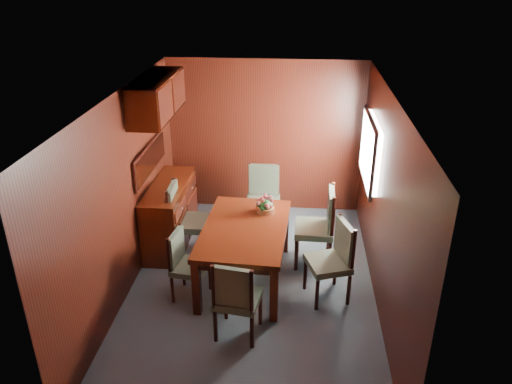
# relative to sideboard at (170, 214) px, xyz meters

# --- Properties ---
(ground) EXTENTS (4.50, 4.50, 0.00)m
(ground) POSITION_rel_sideboard_xyz_m (1.25, -1.00, -0.45)
(ground) COLOR #3C4A53
(ground) RESTS_ON ground
(room_shell) EXTENTS (3.06, 4.52, 2.41)m
(room_shell) POSITION_rel_sideboard_xyz_m (1.15, -0.67, 1.18)
(room_shell) COLOR black
(room_shell) RESTS_ON ground
(sideboard) EXTENTS (0.48, 1.40, 0.90)m
(sideboard) POSITION_rel_sideboard_xyz_m (0.00, 0.00, 0.00)
(sideboard) COLOR #341006
(sideboard) RESTS_ON ground
(dining_table) EXTENTS (1.08, 1.66, 0.76)m
(dining_table) POSITION_rel_sideboard_xyz_m (1.15, -0.82, 0.20)
(dining_table) COLOR #341006
(dining_table) RESTS_ON ground
(chair_left_near) EXTENTS (0.46, 0.47, 0.88)m
(chair_left_near) POSITION_rel_sideboard_xyz_m (0.48, -1.22, 0.04)
(chair_left_near) COLOR black
(chair_left_near) RESTS_ON ground
(chair_left_far) EXTENTS (0.50, 0.52, 1.05)m
(chair_left_far) POSITION_rel_sideboard_xyz_m (0.25, -0.30, 0.14)
(chair_left_far) COLOR black
(chair_left_far) RESTS_ON ground
(chair_right_near) EXTENTS (0.59, 0.60, 1.00)m
(chair_right_near) POSITION_rel_sideboard_xyz_m (2.23, -1.07, 0.11)
(chair_right_near) COLOR black
(chair_right_near) RESTS_ON ground
(chair_right_far) EXTENTS (0.50, 0.52, 1.08)m
(chair_right_far) POSITION_rel_sideboard_xyz_m (2.09, -0.35, 0.15)
(chair_right_far) COLOR black
(chair_right_far) RESTS_ON ground
(chair_head) EXTENTS (0.52, 0.50, 0.97)m
(chair_head) POSITION_rel_sideboard_xyz_m (1.17, -1.90, 0.09)
(chair_head) COLOR black
(chair_head) RESTS_ON ground
(chair_foot) EXTENTS (0.50, 0.48, 1.02)m
(chair_foot) POSITION_rel_sideboard_xyz_m (1.28, 0.51, 0.12)
(chair_foot) COLOR black
(chair_foot) RESTS_ON ground
(flower_centerpiece) EXTENTS (0.24, 0.24, 0.24)m
(flower_centerpiece) POSITION_rel_sideboard_xyz_m (1.37, -0.41, 0.42)
(flower_centerpiece) COLOR #B16236
(flower_centerpiece) RESTS_ON dining_table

